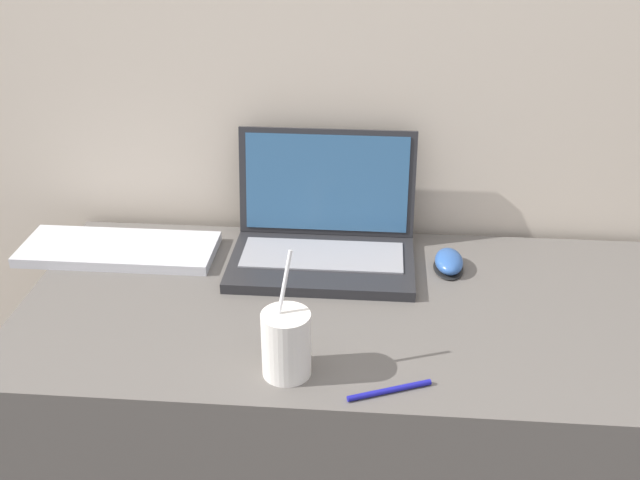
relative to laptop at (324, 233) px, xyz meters
The scene contains 6 objects.
desk 0.47m from the laptop, 66.25° to the right, with size 1.22×0.58×0.74m.
laptop is the anchor object (origin of this frame).
drink_cup 0.38m from the laptop, 94.25° to the right, with size 0.08×0.08×0.20m.
computer_mouse 0.25m from the laptop, ahead, with size 0.06×0.10×0.03m.
external_keyboard 0.42m from the laptop, behind, with size 0.39×0.15×0.02m.
pen 0.44m from the laptop, 72.39° to the right, with size 0.13×0.06×0.01m.
Camera 1 is at (0.02, -0.85, 1.47)m, focal length 42.00 mm.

